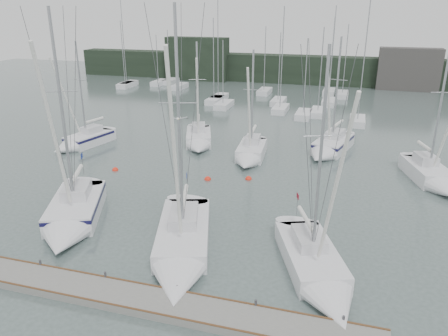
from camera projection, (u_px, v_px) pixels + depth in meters
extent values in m
plane|color=#4B5C58|center=(172.00, 250.00, 25.93)|extent=(160.00, 160.00, 0.00)
cube|color=slate|center=(132.00, 298.00, 21.37)|extent=(24.00, 2.00, 0.40)
cube|color=black|center=(303.00, 70.00, 80.72)|extent=(90.00, 4.00, 5.00)
cube|color=black|center=(197.00, 59.00, 83.74)|extent=(12.00, 3.00, 8.00)
cube|color=#3F3C3A|center=(409.00, 69.00, 73.76)|extent=(10.00, 3.00, 7.00)
cube|color=silver|center=(127.00, 85.00, 77.31)|extent=(1.80, 4.50, 0.90)
cylinder|color=#9C9EA3|center=(123.00, 53.00, 74.87)|extent=(0.12, 0.12, 10.48)
cube|color=silver|center=(128.00, 84.00, 78.35)|extent=(1.80, 4.50, 0.90)
cylinder|color=#9C9EA3|center=(124.00, 42.00, 75.30)|extent=(0.12, 0.12, 13.95)
cube|color=silver|center=(328.00, 102.00, 63.65)|extent=(1.80, 4.50, 0.90)
cylinder|color=#9C9EA3|center=(332.00, 54.00, 60.79)|extent=(0.12, 0.12, 12.85)
cube|color=silver|center=(278.00, 102.00, 64.03)|extent=(1.80, 4.50, 0.90)
cylinder|color=#9C9EA3|center=(279.00, 67.00, 61.79)|extent=(0.12, 0.12, 9.35)
cube|color=silver|center=(264.00, 92.00, 71.50)|extent=(1.80, 4.50, 0.90)
cylinder|color=#9C9EA3|center=(265.00, 59.00, 69.18)|extent=(0.12, 0.12, 9.82)
cube|color=silver|center=(303.00, 115.00, 56.43)|extent=(1.80, 4.50, 0.90)
cylinder|color=#9C9EA3|center=(306.00, 76.00, 54.22)|extent=(0.12, 0.12, 9.15)
cube|color=silver|center=(160.00, 83.00, 79.73)|extent=(1.80, 4.50, 0.90)
cylinder|color=#9C9EA3|center=(157.00, 58.00, 77.72)|extent=(0.12, 0.12, 8.02)
cube|color=silver|center=(224.00, 105.00, 61.92)|extent=(1.80, 4.50, 0.90)
cylinder|color=#9C9EA3|center=(223.00, 72.00, 59.83)|extent=(0.12, 0.12, 8.49)
cube|color=silver|center=(219.00, 98.00, 66.74)|extent=(1.80, 4.50, 0.90)
cylinder|color=#9C9EA3|center=(218.00, 48.00, 63.69)|extent=(0.12, 0.12, 13.93)
cube|color=silver|center=(357.00, 121.00, 53.28)|extent=(1.80, 4.50, 0.90)
cylinder|color=#9C9EA3|center=(364.00, 61.00, 50.28)|extent=(0.12, 0.12, 13.69)
cube|color=silver|center=(329.00, 92.00, 71.10)|extent=(1.80, 4.50, 0.90)
cylinder|color=#9C9EA3|center=(332.00, 55.00, 68.54)|extent=(0.12, 0.12, 11.19)
cube|color=silver|center=(215.00, 101.00, 64.91)|extent=(1.80, 4.50, 0.90)
cylinder|color=#9C9EA3|center=(214.00, 59.00, 62.34)|extent=(0.12, 0.12, 11.23)
cube|color=silver|center=(179.00, 87.00, 76.02)|extent=(1.80, 4.50, 0.90)
cylinder|color=#9C9EA3|center=(177.00, 59.00, 73.92)|extent=(0.12, 0.12, 8.56)
cube|color=silver|center=(342.00, 95.00, 69.06)|extent=(1.80, 4.50, 0.90)
cylinder|color=#9C9EA3|center=(346.00, 59.00, 66.67)|extent=(0.12, 0.12, 10.24)
cube|color=silver|center=(318.00, 113.00, 57.62)|extent=(1.80, 4.50, 0.90)
cylinder|color=#9C9EA3|center=(321.00, 70.00, 55.20)|extent=(0.12, 0.12, 10.37)
cube|color=silver|center=(280.00, 109.00, 59.38)|extent=(1.80, 4.50, 0.90)
cylinder|color=#9C9EA3|center=(282.00, 58.00, 56.54)|extent=(0.12, 0.12, 12.77)
cube|color=silver|center=(171.00, 82.00, 80.96)|extent=(1.80, 4.50, 0.90)
cylinder|color=#9C9EA3|center=(168.00, 55.00, 78.82)|extent=(0.12, 0.12, 8.77)
cube|color=silver|center=(77.00, 209.00, 30.05)|extent=(5.36, 7.09, 1.60)
cone|color=silver|center=(61.00, 243.00, 25.80)|extent=(3.92, 3.73, 3.10)
cube|color=silver|center=(76.00, 190.00, 30.13)|extent=(2.57, 3.02, 0.75)
cylinder|color=#9C9EA3|center=(62.00, 111.00, 27.18)|extent=(0.19, 0.19, 12.35)
cylinder|color=white|center=(77.00, 174.00, 30.49)|extent=(1.50, 2.99, 0.30)
cube|color=#110F3A|center=(76.00, 202.00, 29.86)|extent=(5.38, 7.12, 0.27)
cube|color=navy|center=(82.00, 156.00, 32.27)|extent=(0.24, 0.54, 0.38)
cube|color=silver|center=(184.00, 234.00, 26.84)|extent=(5.09, 7.96, 1.41)
cone|color=silver|center=(176.00, 286.00, 21.89)|extent=(3.82, 3.93, 3.01)
cube|color=silver|center=(184.00, 216.00, 26.92)|extent=(2.46, 3.32, 0.66)
cylinder|color=#9C9EA3|center=(179.00, 126.00, 23.88)|extent=(0.17, 0.17, 12.67)
cylinder|color=white|center=(185.00, 197.00, 27.57)|extent=(1.33, 3.53, 0.26)
cube|color=navy|center=(187.00, 175.00, 29.64)|extent=(0.17, 0.49, 0.34)
cube|color=silver|center=(310.00, 258.00, 24.39)|extent=(4.81, 6.81, 1.35)
cone|color=silver|center=(336.00, 310.00, 20.22)|extent=(3.50, 3.48, 2.70)
cube|color=silver|center=(309.00, 238.00, 24.46)|extent=(2.30, 2.87, 0.63)
cylinder|color=#9C9EA3|center=(321.00, 157.00, 21.82)|extent=(0.16, 0.16, 10.92)
cylinder|color=white|center=(306.00, 219.00, 24.92)|extent=(1.35, 2.93, 0.25)
cube|color=maroon|center=(298.00, 196.00, 26.67)|extent=(0.20, 0.46, 0.32)
cube|color=silver|center=(89.00, 140.00, 45.59)|extent=(3.45, 5.37, 1.45)
cone|color=silver|center=(62.00, 149.00, 42.70)|extent=(2.82, 2.61, 2.41)
cube|color=silver|center=(92.00, 129.00, 45.61)|extent=(1.73, 2.23, 0.68)
cylinder|color=#9C9EA3|center=(81.00, 89.00, 43.42)|extent=(0.17, 0.17, 9.29)
cylinder|color=white|center=(94.00, 120.00, 45.72)|extent=(0.80, 2.42, 0.27)
cube|color=#110F3A|center=(89.00, 136.00, 45.42)|extent=(3.48, 5.39, 0.24)
cube|color=silver|center=(199.00, 138.00, 46.12)|extent=(4.04, 5.62, 1.50)
cone|color=silver|center=(198.00, 149.00, 42.72)|extent=(3.08, 2.88, 2.50)
cube|color=silver|center=(199.00, 127.00, 46.20)|extent=(1.97, 2.37, 0.70)
cylinder|color=#9C9EA3|center=(198.00, 89.00, 43.91)|extent=(0.18, 0.18, 9.15)
cylinder|color=white|center=(198.00, 118.00, 46.37)|extent=(1.08, 2.44, 0.28)
cube|color=silver|center=(252.00, 152.00, 41.89)|extent=(2.81, 5.18, 1.50)
cone|color=silver|center=(246.00, 164.00, 38.62)|extent=(2.57, 2.33, 2.40)
cube|color=silver|center=(253.00, 139.00, 41.96)|extent=(1.48, 2.10, 0.70)
cylinder|color=#9C9EA3|center=(252.00, 99.00, 39.76)|extent=(0.18, 0.18, 8.82)
cylinder|color=white|center=(254.00, 129.00, 42.11)|extent=(0.49, 2.45, 0.28)
cube|color=silver|center=(333.00, 146.00, 43.68)|extent=(3.96, 6.12, 1.53)
cone|color=silver|center=(319.00, 157.00, 40.43)|extent=(3.17, 3.00, 2.65)
cube|color=silver|center=(335.00, 134.00, 43.69)|extent=(1.97, 2.55, 0.71)
cylinder|color=#9C9EA3|center=(337.00, 90.00, 41.38)|extent=(0.18, 0.18, 9.77)
cylinder|color=white|center=(338.00, 123.00, 43.87)|extent=(0.96, 2.74, 0.29)
cube|color=#110F3A|center=(333.00, 141.00, 43.50)|extent=(3.99, 6.15, 0.26)
cube|color=silver|center=(426.00, 173.00, 36.46)|extent=(3.91, 5.76, 1.53)
cone|color=silver|center=(447.00, 191.00, 32.95)|extent=(3.08, 2.87, 2.56)
cube|color=silver|center=(426.00, 159.00, 36.55)|extent=(1.93, 2.41, 0.72)
cylinder|color=#9C9EA3|center=(440.00, 105.00, 34.06)|extent=(0.18, 0.18, 10.19)
cylinder|color=white|center=(425.00, 146.00, 36.73)|extent=(0.98, 2.55, 0.29)
sphere|color=red|center=(208.00, 180.00, 36.41)|extent=(0.57, 0.57, 0.57)
sphere|color=red|center=(248.00, 179.00, 36.50)|extent=(0.55, 0.55, 0.55)
sphere|color=red|center=(115.00, 170.00, 38.49)|extent=(0.54, 0.54, 0.54)
ellipsoid|color=white|center=(179.00, 118.00, 23.79)|extent=(0.35, 0.46, 0.19)
cube|color=#919498|center=(174.00, 118.00, 23.75)|extent=(0.43, 0.28, 0.10)
cube|color=#919498|center=(184.00, 118.00, 23.81)|extent=(0.43, 0.28, 0.10)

